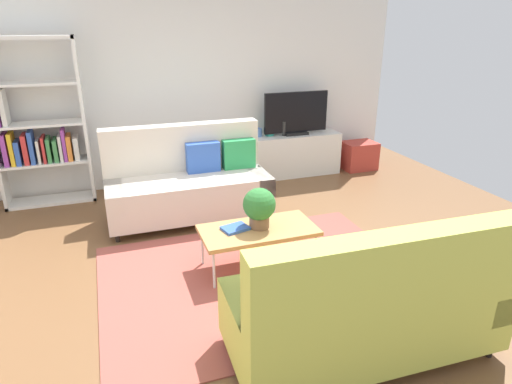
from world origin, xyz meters
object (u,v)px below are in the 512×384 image
at_px(coffee_table, 258,231).
at_px(storage_trunk, 359,156).
at_px(tv_console, 294,154).
at_px(vase_0, 258,132).
at_px(bottle_0, 284,129).
at_px(potted_plant, 259,206).
at_px(couch_beige, 189,182).
at_px(tv, 296,114).
at_px(table_book_0, 235,228).
at_px(couch_green, 366,305).
at_px(bookshelf, 38,131).
at_px(vase_1, 270,129).

height_order(coffee_table, storage_trunk, storage_trunk).
bearing_deg(storage_trunk, tv_console, 174.81).
height_order(vase_0, bottle_0, bottle_0).
height_order(coffee_table, potted_plant, potted_plant).
relative_size(couch_beige, potted_plant, 4.85).
bearing_deg(tv, coffee_table, -120.93).
distance_m(storage_trunk, table_book_0, 3.64).
xyz_separation_m(coffee_table, vase_0, (0.90, 2.53, 0.31)).
bearing_deg(couch_beige, coffee_table, 105.39).
relative_size(couch_green, tv_console, 1.38).
bearing_deg(bookshelf, vase_1, 0.55).
distance_m(storage_trunk, vase_0, 1.75).
relative_size(couch_beige, bookshelf, 0.91).
bearing_deg(tv, potted_plant, -120.83).
bearing_deg(tv, vase_1, 169.95).
xyz_separation_m(coffee_table, potted_plant, (0.02, 0.02, 0.24)).
height_order(storage_trunk, table_book_0, table_book_0).
relative_size(bookshelf, storage_trunk, 4.04).
xyz_separation_m(couch_beige, storage_trunk, (2.96, 0.96, -0.23)).
bearing_deg(table_book_0, coffee_table, -12.93).
bearing_deg(couch_green, bookshelf, 122.81).
bearing_deg(tv, bookshelf, 179.35).
xyz_separation_m(couch_beige, vase_1, (1.46, 1.11, 0.29)).
relative_size(coffee_table, storage_trunk, 2.12).
bearing_deg(couch_green, vase_1, 80.56).
bearing_deg(vase_1, table_book_0, -117.52).
relative_size(tv, table_book_0, 4.17).
bearing_deg(tv, storage_trunk, -4.16).
height_order(couch_green, storage_trunk, couch_green).
distance_m(couch_green, tv, 4.09).
xyz_separation_m(bookshelf, storage_trunk, (4.64, -0.12, -0.75)).
relative_size(couch_beige, table_book_0, 7.94).
relative_size(couch_beige, tv, 1.90).
xyz_separation_m(tv_console, tv, (0.00, -0.02, 0.63)).
relative_size(couch_beige, bottle_0, 8.71).
bearing_deg(tv_console, couch_green, -106.98).
xyz_separation_m(potted_plant, vase_1, (1.06, 2.51, 0.10)).
distance_m(bookshelf, bottle_0, 3.34).
relative_size(couch_beige, vase_0, 15.25).
bearing_deg(tv_console, bookshelf, 179.68).
distance_m(couch_green, potted_plant, 1.48).
height_order(tv, table_book_0, tv).
relative_size(potted_plant, table_book_0, 1.64).
relative_size(bookshelf, vase_1, 10.56).
distance_m(storage_trunk, vase_1, 1.59).
relative_size(couch_beige, couch_green, 0.99).
bearing_deg(storage_trunk, table_book_0, -140.08).
bearing_deg(table_book_0, storage_trunk, 39.92).
distance_m(tv, bottle_0, 0.28).
bearing_deg(tv, vase_0, 173.12).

